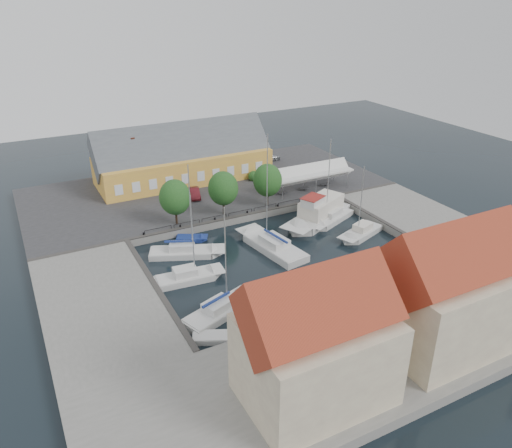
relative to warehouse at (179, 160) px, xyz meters
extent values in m
plane|color=black|center=(2.60, -28.36, -4.43)|extent=(140.00, 140.00, 0.00)
cube|color=#2D2D30|center=(2.60, -5.36, -3.93)|extent=(56.00, 26.00, 1.00)
cube|color=slate|center=(-19.40, -30.36, -3.93)|extent=(12.00, 24.00, 1.00)
cube|color=slate|center=(24.60, -30.36, -3.93)|extent=(12.00, 24.00, 1.00)
cube|color=slate|center=(2.60, -49.36, -3.93)|extent=(56.00, 14.00, 1.00)
cube|color=#383533|center=(2.60, -18.06, -3.37)|extent=(56.00, 0.60, 0.12)
cube|color=#383533|center=(-13.70, -30.36, -3.37)|extent=(0.60, 24.00, 0.12)
cube|color=#383533|center=(18.90, -30.36, -3.37)|extent=(0.60, 24.00, 0.12)
cylinder|color=black|center=(-11.40, -17.76, -3.23)|extent=(0.24, 0.24, 0.40)
cylinder|color=black|center=(-6.40, -17.76, -3.23)|extent=(0.24, 0.24, 0.40)
cylinder|color=black|center=(-1.40, -17.76, -3.23)|extent=(0.24, 0.24, 0.40)
cylinder|color=black|center=(3.60, -17.76, -3.23)|extent=(0.24, 0.24, 0.40)
cylinder|color=black|center=(8.60, -17.76, -3.23)|extent=(0.24, 0.24, 0.40)
cylinder|color=black|center=(13.60, -17.76, -3.23)|extent=(0.24, 0.24, 0.40)
cylinder|color=black|center=(18.60, -17.76, -3.23)|extent=(0.24, 0.24, 0.40)
cube|color=gold|center=(0.60, -0.36, -1.18)|extent=(28.00, 10.00, 4.50)
cube|color=#474C51|center=(0.60, -0.36, 2.32)|extent=(28.56, 7.60, 7.60)
cube|color=gold|center=(-9.40, 5.64, -1.68)|extent=(6.00, 6.00, 3.50)
cube|color=brown|center=(-7.40, -0.36, 4.17)|extent=(0.60, 0.60, 1.20)
cube|color=silver|center=(16.60, -13.86, -0.73)|extent=(14.00, 4.00, 0.25)
cylinder|color=silver|center=(10.60, -15.66, -2.08)|extent=(0.10, 0.10, 2.70)
cylinder|color=silver|center=(10.60, -12.06, -2.08)|extent=(0.10, 0.10, 2.70)
cylinder|color=silver|center=(16.60, -15.66, -2.08)|extent=(0.10, 0.10, 2.70)
cylinder|color=silver|center=(16.60, -12.06, -2.08)|extent=(0.10, 0.10, 2.70)
cylinder|color=silver|center=(22.60, -15.66, -2.08)|extent=(0.10, 0.10, 2.70)
cylinder|color=silver|center=(22.60, -12.06, -2.08)|extent=(0.10, 0.10, 2.70)
cylinder|color=black|center=(-6.40, -16.36, -2.38)|extent=(0.30, 0.30, 2.10)
ellipsoid|color=#1B4A1A|center=(-6.40, -16.36, 0.46)|extent=(4.20, 4.20, 4.83)
cylinder|color=black|center=(0.60, -16.36, -2.38)|extent=(0.30, 0.30, 2.10)
ellipsoid|color=#1B4A1A|center=(0.60, -16.36, 0.46)|extent=(4.20, 4.20, 4.83)
cylinder|color=black|center=(7.60, -16.36, -2.38)|extent=(0.30, 0.30, 2.10)
ellipsoid|color=#1B4A1A|center=(7.60, -16.36, 0.46)|extent=(4.20, 4.20, 4.83)
imported|color=#929599|center=(17.72, 1.67, -2.67)|extent=(4.45, 1.83, 1.51)
imported|color=#501218|center=(-0.80, -8.58, -2.73)|extent=(2.47, 4.46, 1.39)
cube|color=silver|center=(2.51, -27.78, -4.28)|extent=(4.78, 9.58, 1.50)
cube|color=silver|center=(2.34, -26.65, -3.49)|extent=(4.92, 11.38, 0.08)
cube|color=silver|center=(2.47, -27.56, -3.03)|extent=(2.86, 3.98, 0.90)
cylinder|color=silver|center=(2.23, -25.97, 3.35)|extent=(0.12, 0.12, 13.76)
cube|color=navy|center=(2.51, -27.78, -2.28)|extent=(0.91, 4.57, 0.22)
cube|color=silver|center=(13.00, -22.36, -4.33)|extent=(11.20, 8.00, 1.80)
cube|color=silver|center=(11.81, -22.91, -3.39)|extent=(13.04, 8.74, 0.08)
cube|color=silver|center=(13.00, -22.36, -2.33)|extent=(7.97, 6.08, 2.20)
cube|color=silver|center=(10.85, -23.35, -0.93)|extent=(3.54, 3.18, 1.20)
cube|color=maroon|center=(10.85, -23.35, -0.28)|extent=(3.82, 3.40, 0.10)
cube|color=silver|center=(14.27, -23.23, -4.38)|extent=(7.93, 5.67, 1.30)
cube|color=silver|center=(13.42, -23.58, -3.69)|extent=(9.23, 6.13, 0.08)
cube|color=silver|center=(14.10, -23.30, -3.23)|extent=(3.51, 3.06, 0.90)
cylinder|color=silver|center=(12.92, -23.80, 1.98)|extent=(0.12, 0.12, 11.42)
cube|color=silver|center=(15.28, -29.05, -4.38)|extent=(6.64, 4.47, 1.30)
cube|color=silver|center=(14.55, -29.31, -3.69)|extent=(7.76, 4.78, 0.08)
cube|color=silver|center=(15.13, -29.11, -3.23)|extent=(2.90, 2.46, 0.90)
cylinder|color=silver|center=(14.12, -29.47, 0.87)|extent=(0.12, 0.12, 9.20)
cube|color=silver|center=(-8.37, -23.26, -4.38)|extent=(8.05, 5.53, 1.30)
cube|color=silver|center=(-7.50, -23.64, -3.69)|extent=(9.39, 6.03, 0.08)
cube|color=silver|center=(-8.19, -23.34, -3.23)|extent=(3.52, 2.91, 0.90)
cylinder|color=silver|center=(-6.98, -23.87, 1.80)|extent=(0.12, 0.12, 11.06)
cube|color=navy|center=(-8.37, -23.26, -2.48)|extent=(3.57, 1.71, 0.22)
cube|color=silver|center=(-10.10, -29.18, -4.38)|extent=(6.61, 3.16, 1.30)
cube|color=silver|center=(-9.30, -29.25, -3.69)|extent=(7.88, 3.17, 0.08)
cube|color=silver|center=(-9.94, -29.19, -3.23)|extent=(2.71, 1.99, 0.90)
cylinder|color=silver|center=(-8.82, -29.29, 1.03)|extent=(0.12, 0.12, 9.51)
cube|color=silver|center=(-9.47, -36.94, -4.38)|extent=(7.87, 5.17, 1.30)
cube|color=silver|center=(-8.61, -36.62, -3.69)|extent=(9.21, 5.57, 0.08)
cube|color=silver|center=(-9.30, -36.88, -3.23)|extent=(3.42, 2.81, 0.90)
cylinder|color=silver|center=(-8.09, -36.43, 1.67)|extent=(0.12, 0.12, 10.80)
cube|color=navy|center=(-9.47, -36.94, -2.48)|extent=(3.52, 1.47, 0.22)
cube|color=silver|center=(-11.40, -40.23, -4.38)|extent=(4.00, 3.10, 0.90)
cube|color=silver|center=(-11.00, -40.42, -3.89)|extent=(4.62, 3.34, 0.08)
cube|color=navy|center=(-6.00, -19.86, -4.38)|extent=(3.72, 3.01, 0.80)
cube|color=navy|center=(-5.63, -20.05, -3.94)|extent=(4.28, 3.26, 0.08)
cube|color=beige|center=(-7.40, -51.36, 0.07)|extent=(11.00, 8.00, 7.00)
cube|color=#9C3921|center=(-7.40, -51.36, 4.82)|extent=(11.33, 6.50, 6.50)
cube|color=brown|center=(-10.15, -51.36, 6.47)|extent=(0.70, 0.70, 1.00)
cube|color=brown|center=(-5.20, -51.36, 6.37)|extent=(0.60, 0.60, 0.80)
cube|color=beige|center=(6.60, -51.36, 0.32)|extent=(12.00, 8.00, 7.50)
cube|color=#9C3921|center=(6.60, -51.36, 5.32)|extent=(12.36, 6.50, 6.50)
cube|color=brown|center=(3.60, -51.36, 6.97)|extent=(0.70, 0.70, 1.00)
cube|color=brown|center=(9.00, -51.36, 6.87)|extent=(0.60, 0.60, 0.80)
camera|label=1|loc=(-25.15, -75.58, 25.51)|focal=35.00mm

